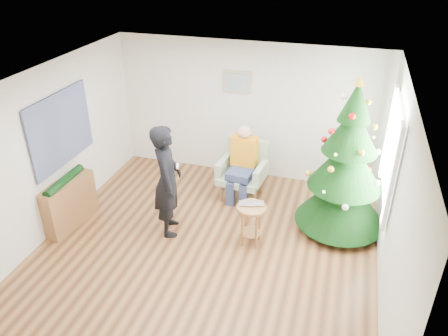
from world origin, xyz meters
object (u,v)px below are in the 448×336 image
(armchair, at_px, (243,176))
(standing_man, at_px, (167,181))
(console, at_px, (69,203))
(christmas_tree, at_px, (347,165))
(stool, at_px, (251,224))

(armchair, xyz_separation_m, standing_man, (-0.85, -1.37, 0.53))
(armchair, bearing_deg, standing_man, -116.02)
(console, bearing_deg, standing_man, 19.54)
(christmas_tree, relative_size, armchair, 2.48)
(christmas_tree, distance_m, stool, 1.71)
(armchair, bearing_deg, console, -139.84)
(christmas_tree, height_order, stool, christmas_tree)
(console, bearing_deg, stool, 15.40)
(standing_man, bearing_deg, console, 79.88)
(stool, xyz_separation_m, console, (-2.94, -0.36, 0.06))
(armchair, height_order, console, armchair)
(stool, bearing_deg, standing_man, -178.27)
(stool, distance_m, standing_man, 1.44)
(christmas_tree, bearing_deg, standing_man, -162.11)
(stool, relative_size, standing_man, 0.37)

